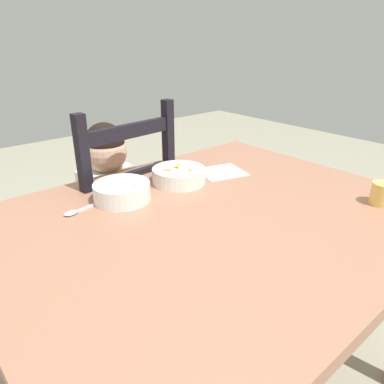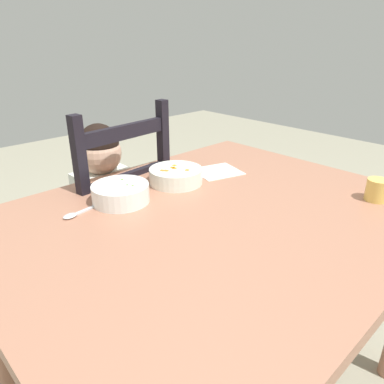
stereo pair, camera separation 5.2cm
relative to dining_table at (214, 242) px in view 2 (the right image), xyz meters
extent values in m
cube|color=#A26C53|center=(0.00, 0.00, 0.08)|extent=(1.28, 1.03, 0.04)
cylinder|color=#A26C53|center=(0.57, 0.44, -0.30)|extent=(0.07, 0.07, 0.72)
cube|color=black|center=(-0.04, 0.61, -0.24)|extent=(0.46, 0.46, 0.02)
cube|color=black|center=(0.13, 0.82, -0.45)|extent=(0.04, 0.04, 0.41)
cube|color=black|center=(-0.25, 0.78, -0.45)|extent=(0.04, 0.04, 0.41)
cube|color=black|center=(0.16, 0.44, -0.45)|extent=(0.04, 0.04, 0.41)
cube|color=black|center=(-0.21, 0.41, -0.45)|extent=(0.04, 0.04, 0.41)
cube|color=black|center=(0.16, 0.44, 0.07)|extent=(0.04, 0.04, 0.60)
cube|color=black|center=(-0.21, 0.41, 0.07)|extent=(0.04, 0.04, 0.60)
cube|color=black|center=(-0.02, 0.42, 0.27)|extent=(0.36, 0.06, 0.05)
cube|color=black|center=(-0.02, 0.42, 0.10)|extent=(0.36, 0.06, 0.05)
cube|color=white|center=(-0.04, 0.58, -0.07)|extent=(0.22, 0.14, 0.32)
sphere|color=#DBAB8E|center=(-0.04, 0.58, 0.16)|extent=(0.17, 0.17, 0.17)
sphere|color=black|center=(-0.04, 0.58, 0.20)|extent=(0.16, 0.16, 0.16)
cylinder|color=#3F4C72|center=(-0.10, 0.46, -0.44)|extent=(0.07, 0.07, 0.43)
cylinder|color=#3F4C72|center=(0.01, 0.46, -0.44)|extent=(0.07, 0.07, 0.43)
cylinder|color=white|center=(-0.17, 0.48, 0.01)|extent=(0.06, 0.24, 0.13)
cylinder|color=white|center=(0.09, 0.48, 0.01)|extent=(0.06, 0.24, 0.13)
cylinder|color=white|center=(-0.16, 0.26, 0.13)|extent=(0.18, 0.18, 0.06)
cylinder|color=white|center=(-0.16, 0.26, 0.10)|extent=(0.08, 0.08, 0.01)
cylinder|color=#4A912F|center=(-0.16, 0.26, 0.14)|extent=(0.15, 0.15, 0.03)
sphere|color=#4D9324|center=(-0.14, 0.23, 0.15)|extent=(0.01, 0.01, 0.01)
sphere|color=#498935|center=(-0.14, 0.25, 0.15)|extent=(0.01, 0.01, 0.01)
sphere|color=#559222|center=(-0.13, 0.29, 0.15)|extent=(0.01, 0.01, 0.01)
cylinder|color=white|center=(0.07, 0.26, 0.13)|extent=(0.19, 0.19, 0.05)
cylinder|color=white|center=(0.07, 0.26, 0.10)|extent=(0.09, 0.09, 0.01)
cylinder|color=orange|center=(0.07, 0.26, 0.14)|extent=(0.16, 0.16, 0.03)
cube|color=orange|center=(0.07, 0.28, 0.15)|extent=(0.02, 0.02, 0.01)
cube|color=orange|center=(0.03, 0.28, 0.15)|extent=(0.02, 0.02, 0.01)
cube|color=orange|center=(0.09, 0.29, 0.15)|extent=(0.02, 0.02, 0.01)
cube|color=orange|center=(0.04, 0.27, 0.15)|extent=(0.02, 0.02, 0.01)
cube|color=orange|center=(0.09, 0.22, 0.15)|extent=(0.02, 0.02, 0.01)
cube|color=orange|center=(0.07, 0.27, 0.15)|extent=(0.02, 0.02, 0.01)
cube|color=silver|center=(-0.26, 0.28, 0.10)|extent=(0.10, 0.03, 0.00)
ellipsoid|color=silver|center=(-0.33, 0.27, 0.10)|extent=(0.05, 0.04, 0.01)
cylinder|color=#ECC25A|center=(0.44, -0.29, 0.14)|extent=(0.07, 0.07, 0.07)
cube|color=white|center=(0.27, 0.24, 0.10)|extent=(0.20, 0.19, 0.00)
camera|label=1|loc=(-0.68, -0.69, 0.59)|focal=33.94mm
camera|label=2|loc=(-0.72, -0.66, 0.59)|focal=33.94mm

